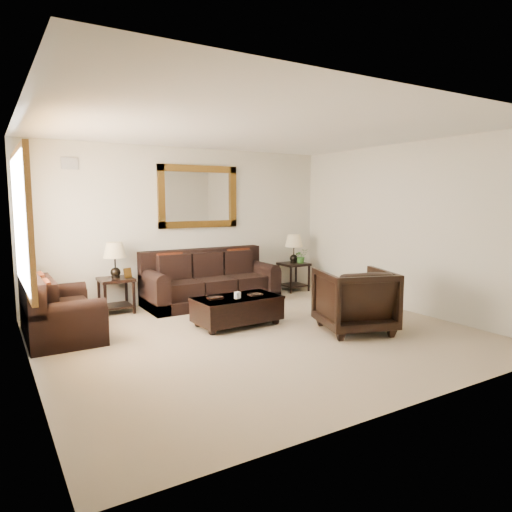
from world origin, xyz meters
TOP-DOWN VIEW (x-y plane):
  - room at (0.00, 0.00)m, footprint 5.51×5.01m
  - window at (-2.70, 0.90)m, footprint 0.07×1.96m
  - mirror at (0.23, 2.47)m, footprint 1.50×0.06m
  - air_vent at (-1.90, 2.48)m, footprint 0.25×0.02m
  - sofa at (0.23, 2.05)m, footprint 2.27×0.98m
  - loveseat at (-2.34, 1.29)m, footprint 0.88×1.49m
  - end_table_left at (-1.34, 2.20)m, footprint 0.51×0.51m
  - end_table_right at (2.13, 2.21)m, footprint 0.51×0.51m
  - coffee_table at (-0.04, 0.55)m, footprint 1.25×0.71m
  - armchair at (1.20, -0.52)m, footprint 1.15×1.11m
  - potted_plant at (2.25, 2.11)m, footprint 0.30×0.32m

SIDE VIEW (x-z plane):
  - coffee_table at x=-0.04m, z-range 0.00..0.52m
  - loveseat at x=-2.34m, z-range -0.11..0.73m
  - sofa at x=0.23m, z-range -0.13..0.80m
  - armchair at x=1.20m, z-range 0.00..0.95m
  - potted_plant at x=2.25m, z-range 0.55..0.77m
  - end_table_right at x=2.13m, z-range 0.17..1.28m
  - end_table_left at x=-1.34m, z-range 0.17..1.31m
  - room at x=0.00m, z-range 0.00..2.71m
  - window at x=-2.70m, z-range 0.72..2.38m
  - mirror at x=0.23m, z-range 1.30..2.40m
  - air_vent at x=-1.90m, z-range 2.26..2.44m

